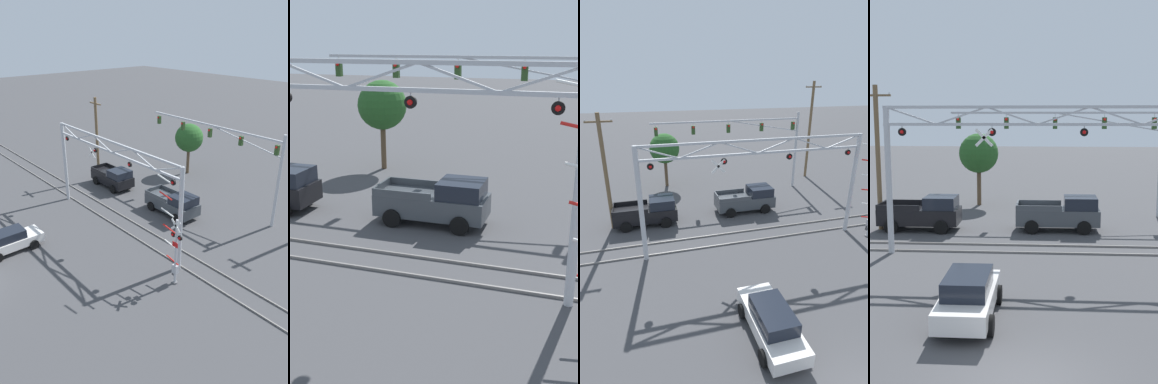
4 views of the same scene
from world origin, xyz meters
TOP-DOWN VIEW (x-y plane):
  - rail_track_near at (0.00, 11.95)m, footprint 80.00×0.08m
  - rail_track_far at (0.00, 13.38)m, footprint 80.00×0.08m
  - crossing_gantry at (-0.01, 11.66)m, footprint 14.74×0.30m
  - traffic_signal_span at (3.95, 21.54)m, footprint 14.20×0.39m
  - pickup_truck_lead at (1.36, 16.99)m, footprint 4.86×2.26m
  - pickup_truck_following at (-6.83, 16.63)m, footprint 4.72×2.26m
  - sedan_waiting at (-2.13, 4.07)m, footprint 1.94×4.40m
  - utility_pole_left at (-9.48, 16.64)m, footprint 1.80×0.28m
  - utility_pole_right at (10.98, 24.15)m, footprint 1.80×0.28m
  - background_tree_beyond_span at (-4.68, 25.08)m, footprint 2.99×2.99m

SIDE VIEW (x-z plane):
  - rail_track_near at x=0.00m, z-range 0.00..0.10m
  - rail_track_far at x=0.00m, z-range 0.00..0.10m
  - sedan_waiting at x=-2.13m, z-range 0.02..1.62m
  - pickup_truck_following at x=-6.83m, z-range 0.00..2.05m
  - pickup_truck_lead at x=1.36m, z-range 0.00..2.05m
  - background_tree_beyond_span at x=-4.68m, z-range 1.22..6.69m
  - utility_pole_left at x=-9.48m, z-range 0.14..8.66m
  - crossing_gantry at x=-0.01m, z-range 1.16..8.37m
  - utility_pole_right at x=10.98m, z-range 0.15..10.49m
  - traffic_signal_span at x=3.95m, z-range 1.68..9.24m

